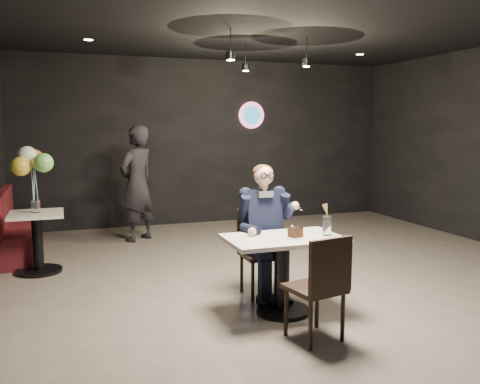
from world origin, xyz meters
name	(u,v)px	position (x,y,z in m)	size (l,w,h in m)	color
floor	(328,296)	(0.00, 0.00, 0.00)	(9.00, 9.00, 0.00)	slate
wall_sign	(251,115)	(0.80, 4.47, 2.00)	(0.50, 0.06, 0.50)	pink
pendant_lights	(261,46)	(0.00, 2.00, 2.88)	(1.40, 1.20, 0.36)	black
main_table	(283,275)	(-0.66, -0.29, 0.38)	(1.10, 0.70, 0.75)	white
chair_far	(262,253)	(-0.66, 0.26, 0.46)	(0.42, 0.46, 0.92)	black
chair_near	(314,286)	(-0.66, -0.92, 0.46)	(0.42, 0.46, 0.92)	black
seated_man	(262,229)	(-0.66, 0.26, 0.72)	(0.60, 0.80, 1.44)	black
dessert_plate	(295,237)	(-0.57, -0.36, 0.76)	(0.21, 0.21, 0.01)	white
cake_slice	(295,233)	(-0.58, -0.37, 0.80)	(0.12, 0.10, 0.08)	black
mint_leaf	(297,229)	(-0.57, -0.40, 0.84)	(0.06, 0.04, 0.01)	green
sundae_glass	(327,226)	(-0.24, -0.36, 0.84)	(0.08, 0.08, 0.19)	silver
wafer_cone	(326,210)	(-0.22, -0.31, 0.99)	(0.06, 0.06, 0.12)	#B8824B
booth_bench	(17,223)	(-3.25, 2.97, 0.46)	(0.46, 1.83, 0.91)	#410E10
side_table	(38,241)	(-2.95, 1.97, 0.40)	(0.63, 0.63, 0.79)	white
balloon_vase	(36,206)	(-2.95, 1.97, 0.83)	(0.10, 0.10, 0.15)	silver
balloon_bunch	(34,172)	(-2.95, 1.97, 1.25)	(0.42, 0.42, 0.70)	yellow
passerby	(137,183)	(-1.53, 3.36, 0.91)	(0.66, 0.43, 1.81)	black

